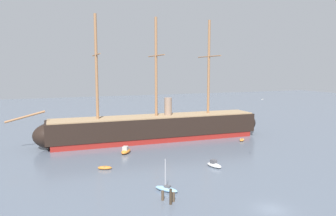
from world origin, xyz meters
name	(u,v)px	position (x,y,z in m)	size (l,w,h in m)	color
ground_plane	(271,209)	(0.00, 0.00, 0.00)	(400.00, 400.00, 0.00)	slate
tall_ship	(156,127)	(-0.29, 48.09, 3.68)	(70.23, 15.02, 33.78)	maroon
sailboat_foreground_left	(166,189)	(-11.46, 11.80, 0.46)	(3.49, 4.08, 5.42)	#7FB2D6
motorboat_near_centre	(214,165)	(2.31, 20.30, 0.53)	(2.50, 3.89, 1.51)	silver
dinghy_mid_left	(105,168)	(-18.65, 27.13, 0.33)	(3.02, 2.14, 0.66)	orange
motorboat_alongside_bow	(126,151)	(-11.76, 37.49, 0.62)	(3.77, 4.44, 1.76)	orange
dinghy_alongside_stern	(242,140)	(21.53, 38.40, 0.32)	(2.81, 2.67, 0.64)	orange
motorboat_far_left	(51,142)	(-28.04, 55.08, 0.44)	(3.05, 1.39, 1.26)	gold
mooring_piling_nearest	(174,197)	(-11.90, 7.72, 0.70)	(0.43, 0.43, 1.40)	#4C3D2D
mooring_piling_left_pair	(171,197)	(-12.70, 6.89, 1.19)	(0.40, 0.40, 2.37)	#382B1E
mooring_piling_right_pair	(163,195)	(-13.28, 8.71, 0.76)	(0.43, 0.43, 1.52)	#4C3D2D
seagull_in_flight	(262,99)	(9.80, 15.30, 14.05)	(0.62, 0.99, 0.13)	silver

